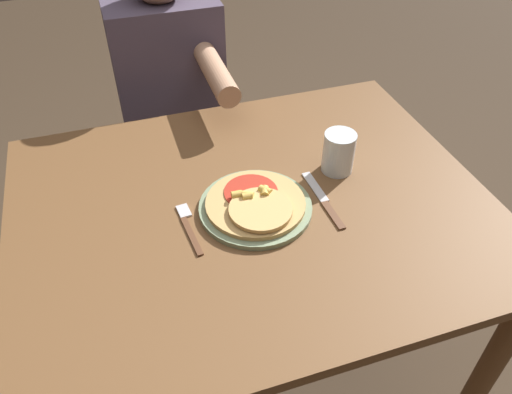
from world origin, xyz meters
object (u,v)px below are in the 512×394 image
person_diner (172,93)px  knife (324,200)px  fork (188,225)px  drinking_glass (339,152)px  plate (256,207)px  pizza (257,203)px  dining_table (253,235)px

person_diner → knife: bearing=-72.7°
fork → person_diner: (0.10, 0.75, -0.08)m
fork → drinking_glass: bearing=11.9°
person_diner → plate: bearing=-84.6°
pizza → person_diner: size_ratio=0.20×
pizza → drinking_glass: 0.27m
plate → knife: plate is taller
dining_table → plate: size_ratio=4.26×
dining_table → fork: fork is taller
plate → fork: size_ratio=1.56×
drinking_glass → pizza: bearing=-160.7°
pizza → knife: size_ratio=1.10×
plate → knife: bearing=-7.9°
knife → drinking_glass: drinking_glass is taller
dining_table → plate: bearing=-86.4°
person_diner → drinking_glass: bearing=-64.1°
fork → person_diner: bearing=82.6°
pizza → person_diner: person_diner is taller
plate → person_diner: (-0.07, 0.75, -0.08)m
pizza → knife: pizza is taller
dining_table → person_diner: (-0.07, 0.73, 0.04)m
plate → person_diner: size_ratio=0.23×
dining_table → drinking_glass: 0.31m
dining_table → fork: 0.20m
pizza → fork: pizza is taller
plate → person_diner: bearing=95.4°
drinking_glass → dining_table: bearing=-166.7°
plate → pizza: bearing=-91.5°
fork → drinking_glass: drinking_glass is taller
plate → fork: plate is taller
knife → person_diner: size_ratio=0.18×
knife → person_diner: (-0.24, 0.77, -0.08)m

